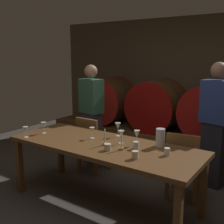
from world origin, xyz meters
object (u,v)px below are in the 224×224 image
(chair_left, at_px, (91,142))
(chair_right, at_px, (183,162))
(dining_table, at_px, (103,149))
(wine_glass_left, at_px, (44,126))
(wine_glass_far_left, at_px, (26,130))
(cup_far_right, at_px, (167,152))
(wine_barrel_far_left, at_px, (109,100))
(guest_left, at_px, (91,113))
(pitcher, at_px, (160,137))
(candle_left, at_px, (105,140))
(cup_far_left, at_px, (108,147))
(guest_right, at_px, (215,124))
(cup_center_left, at_px, (136,145))
(wine_glass_center_right, at_px, (118,126))
(wine_glass_center_left, at_px, (92,130))
(wine_glass_right, at_px, (121,134))
(wine_barrel_center_right, at_px, (212,112))
(candle_right, at_px, (122,145))
(wine_barrel_center_left, at_px, (157,106))
(cup_center_right, at_px, (135,155))
(wine_glass_far_right, at_px, (137,134))

(chair_left, bearing_deg, chair_right, -179.50)
(dining_table, distance_m, wine_glass_left, 0.95)
(wine_glass_far_left, xyz_separation_m, cup_far_right, (1.76, 0.41, -0.06))
(wine_barrel_far_left, bearing_deg, wine_glass_left, -77.17)
(guest_left, bearing_deg, dining_table, 144.26)
(wine_glass_left, bearing_deg, pitcher, 14.25)
(candle_left, height_order, cup_far_left, candle_left)
(guest_right, relative_size, cup_center_left, 20.73)
(pitcher, relative_size, cup_far_right, 2.60)
(candle_left, height_order, wine_glass_center_right, candle_left)
(candle_left, relative_size, cup_center_left, 2.48)
(wine_barrel_far_left, relative_size, wine_glass_center_left, 6.65)
(wine_glass_right, xyz_separation_m, cup_center_left, (0.25, -0.07, -0.07))
(guest_right, height_order, wine_glass_right, guest_right)
(dining_table, bearing_deg, guest_right, 52.42)
(wine_barrel_center_right, height_order, wine_glass_center_left, wine_barrel_center_right)
(wine_barrel_center_right, xyz_separation_m, candle_left, (-0.62, -2.21, -0.04))
(wine_glass_left, bearing_deg, dining_table, 5.66)
(dining_table, distance_m, wine_glass_center_left, 0.32)
(dining_table, relative_size, candle_right, 11.67)
(cup_far_right, bearing_deg, cup_far_left, -159.70)
(wine_barrel_center_left, distance_m, chair_right, 1.92)
(wine_glass_left, distance_m, cup_center_right, 1.49)
(dining_table, xyz_separation_m, wine_glass_left, (-0.93, -0.09, 0.18))
(chair_right, bearing_deg, wine_barrel_far_left, -43.16)
(cup_far_left, bearing_deg, wine_glass_left, 176.23)
(chair_left, relative_size, wine_glass_right, 5.60)
(candle_left, bearing_deg, cup_far_left, -45.07)
(candle_left, height_order, cup_center_left, candle_left)
(cup_far_left, bearing_deg, pitcher, 47.58)
(candle_right, bearing_deg, cup_far_left, -139.05)
(chair_left, bearing_deg, wine_glass_left, 74.59)
(cup_center_left, bearing_deg, dining_table, -172.13)
(wine_glass_center_left, relative_size, cup_center_left, 1.73)
(candle_left, xyz_separation_m, wine_glass_left, (-0.97, -0.06, 0.05))
(candle_right, relative_size, cup_far_right, 2.52)
(candle_right, bearing_deg, wine_glass_left, -178.57)
(wine_barrel_far_left, height_order, cup_far_left, wine_barrel_far_left)
(guest_right, bearing_deg, wine_glass_left, 45.88)
(wine_glass_left, relative_size, cup_far_left, 1.98)
(wine_barrel_center_right, bearing_deg, candle_right, -99.40)
(cup_center_left, distance_m, cup_far_right, 0.38)
(chair_left, bearing_deg, wine_glass_center_left, 130.22)
(wine_barrel_center_right, bearing_deg, wine_glass_far_right, -99.27)
(wine_barrel_far_left, distance_m, chair_right, 2.70)
(wine_barrel_far_left, distance_m, wine_glass_far_left, 2.58)
(wine_glass_center_right, bearing_deg, pitcher, -6.25)
(candle_left, bearing_deg, candle_right, -7.13)
(wine_barrel_center_right, bearing_deg, guest_right, -72.49)
(candle_left, relative_size, wine_glass_far_right, 1.20)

